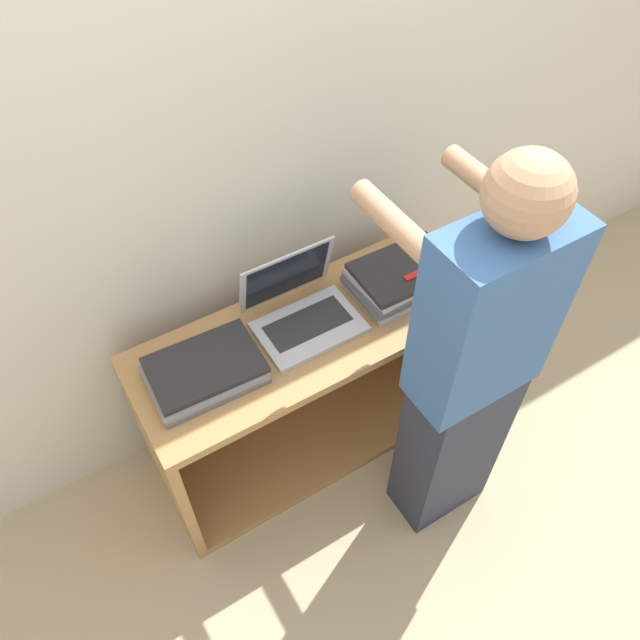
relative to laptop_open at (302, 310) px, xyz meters
name	(u,v)px	position (x,y,z in m)	size (l,w,h in m)	color
ground_plane	(341,479)	(0.00, -0.29, -0.77)	(12.00, 12.00, 0.00)	tan
wall_back	(252,162)	(0.00, 0.30, 0.43)	(8.00, 0.05, 2.40)	beige
cart	(302,376)	(0.00, 0.02, -0.41)	(1.27, 0.48, 0.72)	#A87A47
laptop_open	(302,310)	(0.00, 0.00, 0.00)	(0.36, 0.30, 0.25)	#B7B7BC
laptop_stack_left	(205,372)	(-0.39, -0.05, -0.02)	(0.38, 0.27, 0.06)	slate
laptop_stack_right	(401,276)	(0.39, -0.05, 0.00)	(0.38, 0.26, 0.11)	#B7B7BC
person	(469,374)	(0.29, -0.53, 0.04)	(0.40, 0.53, 1.61)	#2D3342
inventory_tag	(412,276)	(0.39, -0.11, 0.06)	(0.06, 0.02, 0.01)	red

